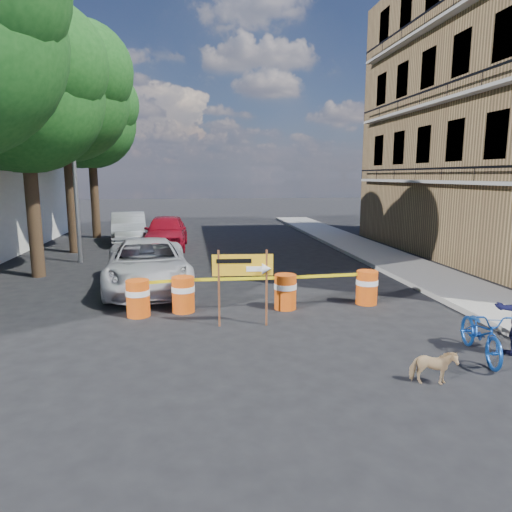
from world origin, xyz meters
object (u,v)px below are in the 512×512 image
object	(u,v)px
dog	(433,367)
sedan_silver	(129,227)
detour_sign	(250,271)
suv_white	(147,264)
barrel_mid_left	(183,294)
barrel_mid_right	(285,291)
bicycle	(483,311)
barrel_far_left	(138,297)
sedan_red	(166,232)
barrel_far_right	(367,287)

from	to	relation	value
dog	sedan_silver	bearing A→B (deg)	37.25
detour_sign	suv_white	size ratio (longest dim) A/B	0.33
barrel_mid_left	detour_sign	distance (m)	2.17
barrel_mid_right	bicycle	xyz separation A→B (m)	(2.99, -3.65, 0.44)
barrel_far_left	bicycle	bearing A→B (deg)	-27.98
bicycle	suv_white	xyz separation A→B (m)	(-6.68, 6.41, -0.18)
sedan_red	sedan_silver	distance (m)	3.04
barrel_mid_right	barrel_far_left	bearing A→B (deg)	-178.31
barrel_far_left	barrel_mid_right	distance (m)	3.67
sedan_silver	dog	bearing A→B (deg)	-75.87
barrel_far_left	bicycle	size ratio (longest dim) A/B	0.49
dog	suv_white	size ratio (longest dim) A/B	0.13
bicycle	dog	xyz separation A→B (m)	(-1.48, -0.94, -0.61)
suv_white	sedan_silver	distance (m)	10.21
bicycle	sedan_silver	distance (m)	18.52
barrel_far_left	bicycle	distance (m)	7.56
detour_sign	suv_white	xyz separation A→B (m)	(-2.63, 3.97, -0.55)
detour_sign	sedan_red	size ratio (longest dim) A/B	0.38
sedan_silver	barrel_far_left	bearing A→B (deg)	-89.73
barrel_far_right	sedan_silver	bearing A→B (deg)	121.45
bicycle	sedan_silver	bearing A→B (deg)	129.52
barrel_mid_right	barrel_far_right	xyz separation A→B (m)	(2.24, 0.13, 0.00)
suv_white	sedan_silver	size ratio (longest dim) A/B	1.13
barrel_mid_left	sedan_red	xyz separation A→B (m)	(-0.92, 10.42, 0.32)
barrel_mid_left	suv_white	world-z (taller)	suv_white
detour_sign	sedan_silver	size ratio (longest dim) A/B	0.38
barrel_far_left	detour_sign	xyz separation A→B (m)	(2.61, -1.10, 0.81)
barrel_mid_right	suv_white	distance (m)	4.62
barrel_far_left	sedan_red	size ratio (longest dim) A/B	0.19
suv_white	barrel_far_right	bearing A→B (deg)	-29.75
barrel_far_left	dog	world-z (taller)	barrel_far_left
dog	sedan_red	xyz separation A→B (m)	(-5.02, 15.11, 0.49)
barrel_far_right	sedan_silver	xyz separation A→B (m)	(-7.75, 12.68, 0.30)
barrel_mid_left	bicycle	distance (m)	6.74
detour_sign	suv_white	world-z (taller)	detour_sign
bicycle	barrel_far_right	bearing A→B (deg)	113.41
dog	barrel_far_left	bearing A→B (deg)	64.40
barrel_far_left	barrel_far_right	distance (m)	5.92
barrel_far_right	sedan_silver	size ratio (longest dim) A/B	0.19
bicycle	sedan_red	bearing A→B (deg)	126.85
dog	detour_sign	bearing A→B (deg)	52.55
barrel_mid_right	suv_white	bearing A→B (deg)	143.22
detour_sign	bicycle	bearing A→B (deg)	-26.82
dog	sedan_silver	xyz separation A→B (m)	(-7.02, 17.40, 0.47)
barrel_mid_right	barrel_far_right	bearing A→B (deg)	3.36
suv_white	sedan_red	size ratio (longest dim) A/B	1.14
barrel_far_left	detour_sign	size ratio (longest dim) A/B	0.51
barrel_far_left	barrel_mid_left	world-z (taller)	same
barrel_mid_left	barrel_far_right	distance (m)	4.83
sedan_red	bicycle	bearing A→B (deg)	-63.76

